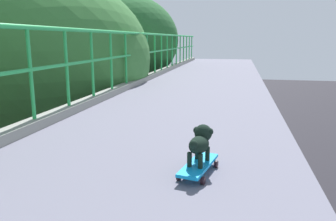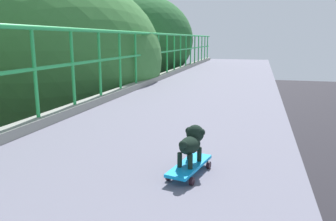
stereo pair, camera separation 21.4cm
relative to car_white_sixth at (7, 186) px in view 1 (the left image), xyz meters
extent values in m
cylinder|color=green|center=(7.43, -8.43, 5.93)|extent=(0.04, 0.04, 1.04)
cylinder|color=green|center=(7.43, -7.60, 5.93)|extent=(0.04, 0.04, 1.04)
cylinder|color=green|center=(7.43, -6.78, 5.93)|extent=(0.04, 0.04, 1.04)
cylinder|color=green|center=(7.43, -5.96, 5.93)|extent=(0.04, 0.04, 1.04)
cylinder|color=green|center=(7.43, -5.14, 5.93)|extent=(0.04, 0.04, 1.04)
cylinder|color=green|center=(7.43, -4.32, 5.93)|extent=(0.04, 0.04, 1.04)
cylinder|color=green|center=(7.43, -3.49, 5.93)|extent=(0.04, 0.04, 1.04)
cylinder|color=green|center=(7.43, -2.67, 5.93)|extent=(0.04, 0.04, 1.04)
cylinder|color=green|center=(7.43, -1.85, 5.93)|extent=(0.04, 0.04, 1.04)
cylinder|color=green|center=(7.43, -1.03, 5.93)|extent=(0.04, 0.04, 1.04)
cylinder|color=green|center=(7.43, -0.20, 5.93)|extent=(0.04, 0.04, 1.04)
cylinder|color=green|center=(7.43, 0.62, 5.93)|extent=(0.04, 0.04, 1.04)
cylinder|color=green|center=(7.43, 1.44, 5.93)|extent=(0.04, 0.04, 1.04)
cylinder|color=green|center=(7.43, 2.26, 5.93)|extent=(0.04, 0.04, 1.04)
cylinder|color=green|center=(7.43, 3.08, 5.93)|extent=(0.04, 0.04, 1.04)
cylinder|color=green|center=(7.43, 3.91, 5.93)|extent=(0.04, 0.04, 1.04)
cylinder|color=green|center=(7.43, 4.73, 5.93)|extent=(0.04, 0.04, 1.04)
cube|color=silver|center=(3.64, -3.41, 0.81)|extent=(0.36, 0.16, 0.12)
cube|color=white|center=(0.00, -0.04, -0.14)|extent=(1.65, 4.10, 0.75)
cube|color=#1E232B|center=(0.00, 0.13, 0.52)|extent=(1.42, 1.94, 0.58)
cylinder|color=black|center=(0.78, -1.35, -0.39)|extent=(0.19, 0.62, 0.62)
cylinder|color=black|center=(0.78, 1.27, -0.39)|extent=(0.19, 0.62, 0.62)
cylinder|color=black|center=(-0.78, 1.27, -0.39)|extent=(0.19, 0.62, 0.62)
cube|color=#1A5191|center=(-0.24, 12.23, 1.03)|extent=(2.36, 11.94, 2.91)
cube|color=black|center=(-0.24, 12.23, 1.54)|extent=(2.38, 10.99, 0.70)
cylinder|color=black|center=(0.89, 16.41, -0.23)|extent=(0.28, 0.96, 0.96)
cylinder|color=black|center=(-1.36, 16.41, -0.23)|extent=(0.28, 0.96, 0.96)
cylinder|color=black|center=(0.89, 8.94, -0.23)|extent=(0.28, 0.96, 0.96)
cylinder|color=black|center=(-1.36, 8.94, -0.23)|extent=(0.28, 0.96, 0.96)
cylinder|color=#504124|center=(4.89, -4.09, 1.82)|extent=(0.56, 0.56, 5.05)
ellipsoid|color=#377335|center=(4.89, -4.09, 5.82)|extent=(5.39, 5.39, 4.27)
cylinder|color=#523625|center=(5.16, 1.11, 2.18)|extent=(0.46, 0.46, 5.77)
ellipsoid|color=#275E2D|center=(5.16, 1.11, 6.28)|extent=(4.44, 4.44, 3.60)
cube|color=#0D92DC|center=(9.47, -9.37, 5.37)|extent=(0.27, 0.56, 0.02)
cylinder|color=black|center=(9.59, -9.21, 5.32)|extent=(0.04, 0.06, 0.06)
cylinder|color=black|center=(9.41, -9.18, 5.32)|extent=(0.04, 0.06, 0.06)
cylinder|color=black|center=(9.52, -9.56, 5.32)|extent=(0.04, 0.06, 0.06)
cylinder|color=black|center=(9.34, -9.52, 5.32)|extent=(0.04, 0.06, 0.06)
cylinder|color=black|center=(9.53, -9.28, 5.43)|extent=(0.04, 0.04, 0.11)
cylinder|color=black|center=(9.44, -9.27, 5.43)|extent=(0.04, 0.04, 0.11)
cylinder|color=black|center=(9.49, -9.46, 5.43)|extent=(0.04, 0.04, 0.11)
cylinder|color=black|center=(9.41, -9.45, 5.43)|extent=(0.04, 0.04, 0.11)
ellipsoid|color=black|center=(9.47, -9.36, 5.53)|extent=(0.19, 0.27, 0.13)
sphere|color=black|center=(9.49, -9.26, 5.59)|extent=(0.14, 0.14, 0.14)
ellipsoid|color=black|center=(9.50, -9.20, 5.58)|extent=(0.06, 0.07, 0.04)
sphere|color=black|center=(9.54, -9.27, 5.61)|extent=(0.06, 0.06, 0.06)
sphere|color=black|center=(9.44, -9.25, 5.61)|extent=(0.06, 0.06, 0.06)
sphere|color=black|center=(9.44, -9.49, 5.57)|extent=(0.06, 0.06, 0.06)
camera|label=1|loc=(9.74, -11.80, 6.32)|focal=35.63mm
camera|label=2|loc=(9.95, -11.75, 6.32)|focal=35.63mm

